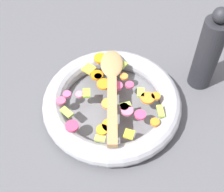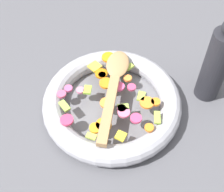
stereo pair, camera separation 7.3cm
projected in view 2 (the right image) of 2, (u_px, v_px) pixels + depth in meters
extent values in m
plane|color=#4C4C51|center=(112.00, 108.00, 0.77)|extent=(4.00, 4.00, 0.00)
cylinder|color=slate|center=(112.00, 107.00, 0.76)|extent=(0.28, 0.28, 0.01)
torus|color=#9E9EA5|center=(112.00, 102.00, 0.75)|extent=(0.33, 0.33, 0.05)
cylinder|color=orange|center=(147.00, 103.00, 0.71)|extent=(0.04, 0.04, 0.01)
cylinder|color=orange|center=(95.00, 128.00, 0.67)|extent=(0.03, 0.03, 0.01)
cylinder|color=orange|center=(106.00, 103.00, 0.71)|extent=(0.04, 0.04, 0.01)
cylinder|color=orange|center=(107.00, 83.00, 0.75)|extent=(0.04, 0.04, 0.01)
cylinder|color=orange|center=(104.00, 125.00, 0.68)|extent=(0.05, 0.05, 0.01)
cylinder|color=orange|center=(102.00, 74.00, 0.77)|extent=(0.04, 0.04, 0.01)
cylinder|color=orange|center=(128.00, 78.00, 0.76)|extent=(0.02, 0.02, 0.01)
cylinder|color=orange|center=(156.00, 102.00, 0.71)|extent=(0.03, 0.03, 0.01)
cylinder|color=orange|center=(108.00, 57.00, 0.80)|extent=(0.04, 0.04, 0.01)
cylinder|color=orange|center=(149.00, 128.00, 0.67)|extent=(0.02, 0.02, 0.01)
cube|color=#A4CD44|center=(122.00, 61.00, 0.79)|extent=(0.03, 0.03, 0.01)
cube|color=#92AF3F|center=(129.00, 67.00, 0.78)|extent=(0.02, 0.03, 0.01)
cube|color=#94BA48|center=(64.00, 106.00, 0.71)|extent=(0.03, 0.02, 0.01)
cube|color=#97C53A|center=(88.00, 90.00, 0.73)|extent=(0.03, 0.03, 0.01)
cube|color=#A8BE47|center=(91.00, 136.00, 0.66)|extent=(0.02, 0.03, 0.01)
cube|color=#AAD245|center=(141.00, 96.00, 0.72)|extent=(0.03, 0.03, 0.01)
cube|color=#98BB49|center=(123.00, 107.00, 0.70)|extent=(0.02, 0.03, 0.01)
cube|color=#8FBF48|center=(115.00, 58.00, 0.80)|extent=(0.03, 0.02, 0.01)
cube|color=#A6D145|center=(157.00, 118.00, 0.69)|extent=(0.03, 0.03, 0.01)
cylinder|color=#D55486|center=(68.00, 89.00, 0.74)|extent=(0.02, 0.02, 0.01)
cylinder|color=pink|center=(80.00, 90.00, 0.73)|extent=(0.02, 0.02, 0.01)
cylinder|color=#E05884|center=(101.00, 76.00, 0.76)|extent=(0.03, 0.03, 0.01)
cylinder|color=#D86A91|center=(122.00, 109.00, 0.70)|extent=(0.03, 0.03, 0.01)
cylinder|color=#E7416F|center=(136.00, 118.00, 0.69)|extent=(0.03, 0.03, 0.01)
cylinder|color=#CB436B|center=(132.00, 87.00, 0.74)|extent=(0.03, 0.03, 0.01)
cylinder|color=#DB3960|center=(67.00, 120.00, 0.68)|extent=(0.04, 0.04, 0.01)
cylinder|color=#D85174|center=(62.00, 94.00, 0.73)|extent=(0.03, 0.03, 0.01)
cylinder|color=#E24C7F|center=(119.00, 87.00, 0.74)|extent=(0.04, 0.04, 0.01)
cylinder|color=pink|center=(124.00, 112.00, 0.70)|extent=(0.04, 0.04, 0.01)
cube|color=gold|center=(95.00, 66.00, 0.78)|extent=(0.04, 0.04, 0.01)
cube|color=yellow|center=(121.00, 136.00, 0.66)|extent=(0.03, 0.03, 0.01)
cube|color=#A87F51|center=(109.00, 109.00, 0.69)|extent=(0.17, 0.11, 0.01)
ellipsoid|color=#A87F51|center=(118.00, 64.00, 0.77)|extent=(0.11, 0.09, 0.01)
cylinder|color=#232328|center=(215.00, 66.00, 0.72)|extent=(0.06, 0.06, 0.20)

